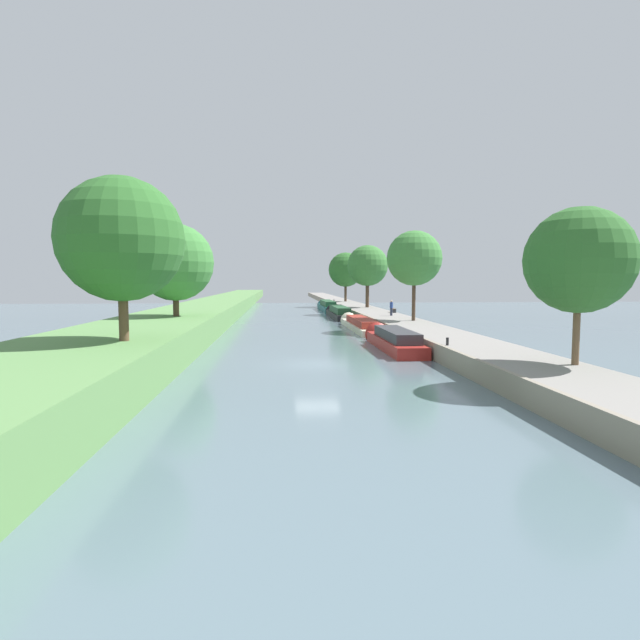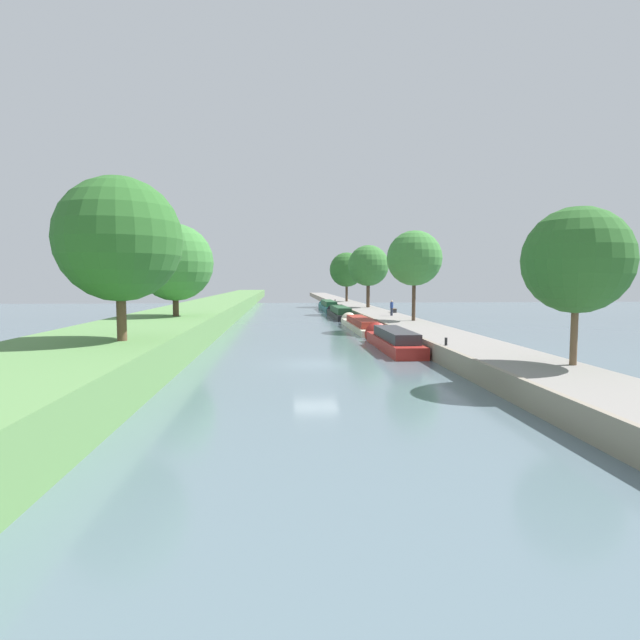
{
  "view_description": "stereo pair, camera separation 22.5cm",
  "coord_description": "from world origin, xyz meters",
  "px_view_note": "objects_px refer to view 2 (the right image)",
  "views": [
    {
      "loc": [
        -2.16,
        -28.12,
        4.75
      ],
      "look_at": [
        1.74,
        19.53,
        1.0
      ],
      "focal_mm": 28.01,
      "sensor_mm": 36.0,
      "label": 1
    },
    {
      "loc": [
        -1.93,
        -28.14,
        4.75
      ],
      "look_at": [
        1.74,
        19.53,
        1.0
      ],
      "focal_mm": 28.01,
      "sensor_mm": 36.0,
      "label": 2
    }
  ],
  "objects_px": {
    "person_walking": "(392,308)",
    "park_bench": "(394,310)",
    "narrowboat_teal": "(328,306)",
    "mooring_bollard_far": "(335,301)",
    "narrowboat_red": "(391,340)",
    "narrowboat_cream": "(359,324)",
    "narrowboat_black": "(339,313)",
    "mooring_bollard_near": "(446,341)"
  },
  "relations": [
    {
      "from": "narrowboat_teal",
      "to": "person_walking",
      "type": "bearing_deg",
      "value": -81.3
    },
    {
      "from": "narrowboat_red",
      "to": "mooring_bollard_far",
      "type": "bearing_deg",
      "value": 88.14
    },
    {
      "from": "person_walking",
      "to": "mooring_bollard_near",
      "type": "xyz_separation_m",
      "value": [
        -2.31,
        -24.7,
        -0.65
      ]
    },
    {
      "from": "narrowboat_black",
      "to": "person_walking",
      "type": "bearing_deg",
      "value": -70.61
    },
    {
      "from": "narrowboat_teal",
      "to": "mooring_bollard_near",
      "type": "distance_m",
      "value": 52.74
    },
    {
      "from": "narrowboat_cream",
      "to": "mooring_bollard_near",
      "type": "relative_size",
      "value": 33.98
    },
    {
      "from": "narrowboat_teal",
      "to": "narrowboat_cream",
      "type": "bearing_deg",
      "value": -89.8
    },
    {
      "from": "narrowboat_cream",
      "to": "person_walking",
      "type": "distance_m",
      "value": 5.98
    },
    {
      "from": "mooring_bollard_far",
      "to": "narrowboat_black",
      "type": "bearing_deg",
      "value": -94.9
    },
    {
      "from": "person_walking",
      "to": "mooring_bollard_near",
      "type": "height_order",
      "value": "person_walking"
    },
    {
      "from": "narrowboat_cream",
      "to": "narrowboat_black",
      "type": "bearing_deg",
      "value": 90.41
    },
    {
      "from": "narrowboat_red",
      "to": "mooring_bollard_near",
      "type": "xyz_separation_m",
      "value": [
        1.74,
        -6.6,
        0.67
      ]
    },
    {
      "from": "narrowboat_teal",
      "to": "mooring_bollard_far",
      "type": "xyz_separation_m",
      "value": [
        1.98,
        7.34,
        0.59
      ]
    },
    {
      "from": "narrowboat_red",
      "to": "narrowboat_black",
      "type": "distance_m",
      "value": 30.29
    },
    {
      "from": "narrowboat_black",
      "to": "narrowboat_teal",
      "type": "distance_m",
      "value": 15.8
    },
    {
      "from": "person_walking",
      "to": "mooring_bollard_far",
      "type": "height_order",
      "value": "person_walking"
    },
    {
      "from": "narrowboat_red",
      "to": "person_walking",
      "type": "distance_m",
      "value": 18.59
    },
    {
      "from": "mooring_bollard_far",
      "to": "park_bench",
      "type": "relative_size",
      "value": 0.3
    },
    {
      "from": "narrowboat_red",
      "to": "park_bench",
      "type": "height_order",
      "value": "park_bench"
    },
    {
      "from": "person_walking",
      "to": "mooring_bollard_far",
      "type": "distance_m",
      "value": 35.42
    },
    {
      "from": "narrowboat_black",
      "to": "park_bench",
      "type": "bearing_deg",
      "value": -50.88
    },
    {
      "from": "narrowboat_cream",
      "to": "person_walking",
      "type": "bearing_deg",
      "value": 44.13
    },
    {
      "from": "mooring_bollard_far",
      "to": "narrowboat_red",
      "type": "bearing_deg",
      "value": -91.86
    },
    {
      "from": "narrowboat_red",
      "to": "mooring_bollard_near",
      "type": "height_order",
      "value": "mooring_bollard_near"
    },
    {
      "from": "narrowboat_red",
      "to": "narrowboat_black",
      "type": "xyz_separation_m",
      "value": [
        -0.25,
        30.29,
        0.02
      ]
    },
    {
      "from": "narrowboat_cream",
      "to": "narrowboat_teal",
      "type": "distance_m",
      "value": 32.05
    },
    {
      "from": "person_walking",
      "to": "mooring_bollard_near",
      "type": "relative_size",
      "value": 3.69
    },
    {
      "from": "person_walking",
      "to": "park_bench",
      "type": "height_order",
      "value": "person_walking"
    },
    {
      "from": "mooring_bollard_far",
      "to": "park_bench",
      "type": "distance_m",
      "value": 30.39
    },
    {
      "from": "mooring_bollard_far",
      "to": "park_bench",
      "type": "bearing_deg",
      "value": -82.96
    },
    {
      "from": "narrowboat_black",
      "to": "person_walking",
      "type": "distance_m",
      "value": 12.99
    },
    {
      "from": "narrowboat_cream",
      "to": "mooring_bollard_far",
      "type": "relative_size",
      "value": 33.98
    },
    {
      "from": "narrowboat_teal",
      "to": "mooring_bollard_far",
      "type": "distance_m",
      "value": 7.63
    },
    {
      "from": "narrowboat_cream",
      "to": "narrowboat_teal",
      "type": "xyz_separation_m",
      "value": [
        -0.11,
        32.05,
        0.18
      ]
    },
    {
      "from": "narrowboat_red",
      "to": "person_walking",
      "type": "xyz_separation_m",
      "value": [
        4.04,
        18.1,
        1.31
      ]
    },
    {
      "from": "narrowboat_red",
      "to": "mooring_bollard_far",
      "type": "height_order",
      "value": "mooring_bollard_far"
    },
    {
      "from": "narrowboat_red",
      "to": "mooring_bollard_far",
      "type": "relative_size",
      "value": 25.34
    },
    {
      "from": "narrowboat_cream",
      "to": "narrowboat_black",
      "type": "xyz_separation_m",
      "value": [
        -0.12,
        16.24,
        0.12
      ]
    },
    {
      "from": "narrowboat_red",
      "to": "narrowboat_teal",
      "type": "relative_size",
      "value": 0.7
    },
    {
      "from": "narrowboat_black",
      "to": "narrowboat_teal",
      "type": "xyz_separation_m",
      "value": [
        0.01,
        15.8,
        0.05
      ]
    },
    {
      "from": "narrowboat_red",
      "to": "mooring_bollard_far",
      "type": "xyz_separation_m",
      "value": [
        1.74,
        53.44,
        0.67
      ]
    },
    {
      "from": "narrowboat_cream",
      "to": "narrowboat_red",
      "type": "bearing_deg",
      "value": -89.47
    }
  ]
}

